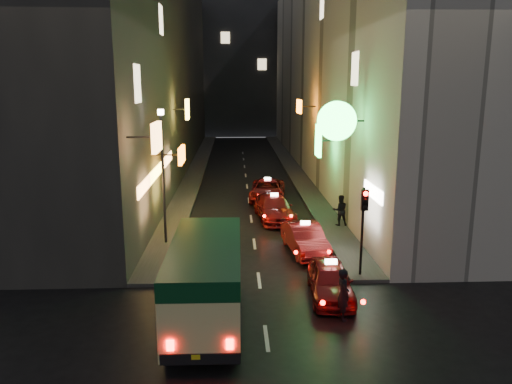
{
  "coord_description": "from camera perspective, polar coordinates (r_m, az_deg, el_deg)",
  "views": [
    {
      "loc": [
        -0.92,
        -9.72,
        7.54
      ],
      "look_at": [
        0.08,
        13.0,
        2.54
      ],
      "focal_mm": 35.0,
      "sensor_mm": 36.0,
      "label": 1
    }
  ],
  "objects": [
    {
      "name": "building_right",
      "position": [
        44.64,
        9.3,
        14.11
      ],
      "size": [
        8.15,
        52.0,
        18.0
      ],
      "color": "beige",
      "rests_on": "ground"
    },
    {
      "name": "pedestrian_sidewalk",
      "position": [
        26.62,
        9.6,
        -1.84
      ],
      "size": [
        0.71,
        0.46,
        1.85
      ],
      "primitive_type": "imported",
      "rotation": [
        0.0,
        0.0,
        3.18
      ],
      "color": "black",
      "rests_on": "sidewalk_right"
    },
    {
      "name": "building_far",
      "position": [
        75.8,
        -1.87,
        15.01
      ],
      "size": [
        30.0,
        10.0,
        22.0
      ],
      "primitive_type": "cube",
      "color": "#2F2F34",
      "rests_on": "ground"
    },
    {
      "name": "taxi_second",
      "position": [
        22.65,
        5.62,
        -5.07
      ],
      "size": [
        2.6,
        5.04,
        1.7
      ],
      "color": "maroon",
      "rests_on": "ground"
    },
    {
      "name": "minibus",
      "position": [
        15.96,
        -5.74,
        -9.22
      ],
      "size": [
        2.21,
        6.19,
        2.66
      ],
      "color": "#F3EC98",
      "rests_on": "ground"
    },
    {
      "name": "sidewalk_right",
      "position": [
        44.65,
        4.18,
        2.74
      ],
      "size": [
        1.5,
        52.0,
        0.15
      ],
      "primitive_type": "cube",
      "color": "#494643",
      "rests_on": "ground"
    },
    {
      "name": "taxi_third",
      "position": [
        27.95,
        2.1,
        -1.6
      ],
      "size": [
        2.52,
        5.13,
        1.74
      ],
      "color": "maroon",
      "rests_on": "ground"
    },
    {
      "name": "pedestrian_crossing",
      "position": [
        16.63,
        9.95,
        -11.06
      ],
      "size": [
        0.52,
        0.71,
        1.95
      ],
      "primitive_type": "imported",
      "rotation": [
        0.0,
        0.0,
        1.76
      ],
      "color": "black",
      "rests_on": "ground"
    },
    {
      "name": "building_left",
      "position": [
        44.31,
        -12.06,
        14.02
      ],
      "size": [
        7.42,
        52.0,
        18.0
      ],
      "color": "#363431",
      "rests_on": "ground"
    },
    {
      "name": "taxi_far",
      "position": [
        32.61,
        1.32,
        0.42
      ],
      "size": [
        2.52,
        5.06,
        1.72
      ],
      "color": "maroon",
      "rests_on": "ground"
    },
    {
      "name": "taxi_near",
      "position": [
        18.24,
        8.51,
        -9.68
      ],
      "size": [
        2.15,
        4.68,
        1.63
      ],
      "color": "maroon",
      "rests_on": "ground"
    },
    {
      "name": "lamp_post",
      "position": [
        23.27,
        -10.59,
        2.74
      ],
      "size": [
        0.28,
        0.28,
        6.22
      ],
      "color": "black",
      "rests_on": "sidewalk_left"
    },
    {
      "name": "traffic_light",
      "position": [
        19.46,
        12.22,
        -2.34
      ],
      "size": [
        0.26,
        0.43,
        3.5
      ],
      "color": "black",
      "rests_on": "sidewalk_right"
    },
    {
      "name": "sidewalk_left",
      "position": [
        44.48,
        -6.77,
        2.65
      ],
      "size": [
        1.5,
        52.0,
        0.15
      ],
      "primitive_type": "cube",
      "color": "#494643",
      "rests_on": "ground"
    }
  ]
}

